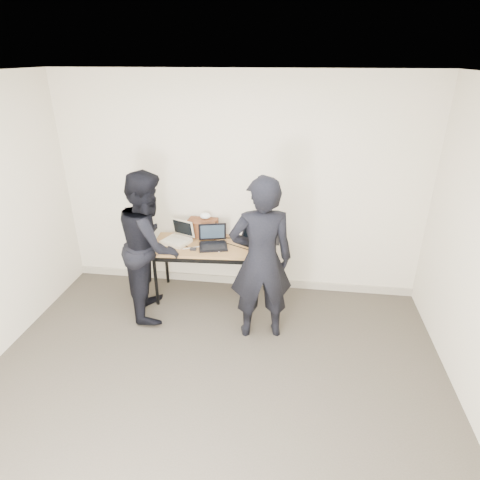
% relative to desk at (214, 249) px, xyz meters
% --- Properties ---
extents(room, '(4.60, 4.60, 2.80)m').
position_rel_desk_xyz_m(room, '(0.26, -1.91, 0.69)').
color(room, '#413B32').
rests_on(room, ground).
extents(desk, '(1.54, 0.74, 0.72)m').
position_rel_desk_xyz_m(desk, '(0.00, 0.00, 0.00)').
color(desk, olive).
rests_on(desk, ground).
extents(laptop_beige, '(0.41, 0.41, 0.26)m').
position_rel_desk_xyz_m(laptop_beige, '(-0.46, 0.03, 0.11)').
color(laptop_beige, beige).
rests_on(laptop_beige, desk).
extents(laptop_center, '(0.40, 0.39, 0.26)m').
position_rel_desk_xyz_m(laptop_center, '(-0.01, -0.02, 0.12)').
color(laptop_center, black).
rests_on(laptop_center, desk).
extents(laptop_right, '(0.40, 0.40, 0.21)m').
position_rel_desk_xyz_m(laptop_right, '(0.50, 0.12, 0.11)').
color(laptop_right, black).
rests_on(laptop_right, desk).
extents(leather_satchel, '(0.37, 0.19, 0.25)m').
position_rel_desk_xyz_m(leather_satchel, '(-0.18, 0.23, 0.19)').
color(leather_satchel, '#5E3119').
rests_on(leather_satchel, desk).
extents(tissue, '(0.14, 0.11, 0.08)m').
position_rel_desk_xyz_m(tissue, '(-0.15, 0.23, 0.34)').
color(tissue, white).
rests_on(tissue, leather_satchel).
extents(equipment_box, '(0.31, 0.28, 0.16)m').
position_rel_desk_xyz_m(equipment_box, '(0.63, 0.19, 0.14)').
color(equipment_box, black).
rests_on(equipment_box, desk).
extents(power_brick, '(0.07, 0.04, 0.03)m').
position_rel_desk_xyz_m(power_brick, '(-0.22, -0.17, 0.07)').
color(power_brick, black).
rests_on(power_brick, desk).
extents(cables, '(1.16, 0.43, 0.01)m').
position_rel_desk_xyz_m(cables, '(0.05, 0.00, 0.06)').
color(cables, black).
rests_on(cables, desk).
extents(person_typist, '(0.74, 0.56, 1.81)m').
position_rel_desk_xyz_m(person_typist, '(0.63, -0.67, 0.25)').
color(person_typist, black).
rests_on(person_typist, ground).
extents(person_observer, '(0.84, 0.97, 1.73)m').
position_rel_desk_xyz_m(person_observer, '(-0.66, -0.38, 0.20)').
color(person_observer, black).
rests_on(person_observer, ground).
extents(baseboard, '(4.50, 0.03, 0.10)m').
position_rel_desk_xyz_m(baseboard, '(0.26, 0.33, -0.61)').
color(baseboard, '#A49B88').
rests_on(baseboard, ground).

